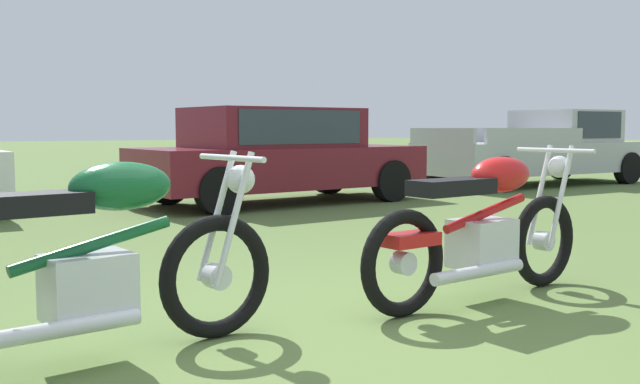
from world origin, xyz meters
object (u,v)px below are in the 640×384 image
at_px(motorcycle_green, 89,264).
at_px(car_burgundy, 277,150).
at_px(pickup_truck_silver, 544,147).
at_px(motorcycle_red, 483,228).

height_order(motorcycle_green, car_burgundy, car_burgundy).
relative_size(motorcycle_green, pickup_truck_silver, 0.42).
bearing_deg(motorcycle_red, car_burgundy, 68.13).
relative_size(motorcycle_red, pickup_truck_silver, 0.41).
relative_size(motorcycle_green, motorcycle_red, 1.04).
bearing_deg(car_burgundy, pickup_truck_silver, -0.31).
distance_m(car_burgundy, pickup_truck_silver, 6.32).
bearing_deg(car_burgundy, motorcycle_red, -110.20).
bearing_deg(pickup_truck_silver, motorcycle_red, -141.25).
height_order(car_burgundy, pickup_truck_silver, pickup_truck_silver).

